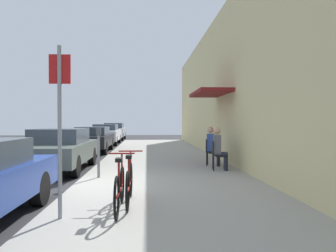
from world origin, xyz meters
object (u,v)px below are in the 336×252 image
object	(u,v)px
bicycle_1	(129,183)
parked_car_4	(114,131)
street_sign	(60,118)
bicycle_0	(120,189)
seated_patron_1	(212,145)
seated_patron_0	(219,147)
parked_car_1	(60,149)
cafe_chair_1	(210,150)
parking_meter	(99,148)
parked_car_2	(92,139)
parked_car_3	(106,134)
cafe_chair_0	(217,153)

from	to	relation	value
bicycle_1	parked_car_4	bearing A→B (deg)	96.46
street_sign	bicycle_0	world-z (taller)	street_sign
bicycle_0	seated_patron_1	world-z (taller)	seated_patron_1
street_sign	seated_patron_0	xyz separation A→B (m)	(3.46, 4.57, -0.82)
street_sign	parked_car_1	bearing A→B (deg)	104.96
seated_patron_0	cafe_chair_1	world-z (taller)	seated_patron_0
parked_car_1	bicycle_0	world-z (taller)	parked_car_1
bicycle_1	cafe_chair_1	size ratio (longest dim) A/B	1.97
parked_car_1	bicycle_0	size ratio (longest dim) A/B	2.57
parking_meter	bicycle_1	distance (m)	2.90
parked_car_1	street_sign	distance (m)	5.88
parked_car_2	parking_meter	xyz separation A→B (m)	(1.55, -8.32, 0.20)
bicycle_0	street_sign	bearing A→B (deg)	-156.13
parked_car_4	parked_car_3	bearing A→B (deg)	-90.00
parked_car_1	cafe_chair_0	size ratio (longest dim) A/B	5.06
parking_meter	seated_patron_0	world-z (taller)	parking_meter
street_sign	parked_car_3	bearing A→B (deg)	94.98
parked_car_2	parked_car_3	distance (m)	5.34
parked_car_2	bicycle_1	distance (m)	11.32
street_sign	seated_patron_1	xyz separation A→B (m)	(3.47, 5.56, -0.82)
seated_patron_1	street_sign	bearing A→B (deg)	-121.93
bicycle_1	seated_patron_0	xyz separation A→B (m)	(2.47, 3.74, 0.34)
bicycle_1	seated_patron_1	bearing A→B (deg)	62.44
bicycle_0	parked_car_3	bearing A→B (deg)	97.98
cafe_chair_1	cafe_chair_0	bearing A→B (deg)	-90.13
parked_car_4	seated_patron_1	size ratio (longest dim) A/B	3.41
bicycle_1	seated_patron_1	size ratio (longest dim) A/B	1.33
seated_patron_1	cafe_chair_0	bearing A→B (deg)	-93.49
bicycle_0	cafe_chair_1	size ratio (longest dim) A/B	1.97
street_sign	seated_patron_0	bearing A→B (deg)	52.82
parked_car_3	parked_car_2	bearing A→B (deg)	-90.00
parking_meter	cafe_chair_0	size ratio (longest dim) A/B	1.52
parked_car_4	bicycle_1	distance (m)	22.15
parked_car_4	seated_patron_0	bearing A→B (deg)	-74.80
parking_meter	street_sign	bearing A→B (deg)	-90.81
parked_car_4	bicycle_0	distance (m)	22.58
parked_car_2	cafe_chair_1	size ratio (longest dim) A/B	5.06
parked_car_2	seated_patron_1	world-z (taller)	seated_patron_1
parked_car_1	bicycle_0	distance (m)	5.74
parked_car_4	parked_car_1	bearing A→B (deg)	-90.00
parked_car_3	parked_car_4	size ratio (longest dim) A/B	1.00
parking_meter	seated_patron_0	size ratio (longest dim) A/B	1.02
parked_car_4	bicycle_1	size ratio (longest dim) A/B	2.57
parked_car_1	seated_patron_1	size ratio (longest dim) A/B	3.41
parked_car_1	parked_car_3	world-z (taller)	parked_car_3
bicycle_1	seated_patron_1	xyz separation A→B (m)	(2.47, 4.74, 0.34)
parked_car_1	cafe_chair_1	bearing A→B (deg)	-0.41
street_sign	cafe_chair_1	bearing A→B (deg)	58.58
parked_car_2	cafe_chair_1	world-z (taller)	parked_car_2
parked_car_3	cafe_chair_1	bearing A→B (deg)	-67.12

